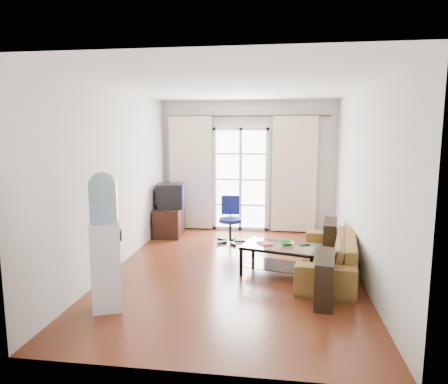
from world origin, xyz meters
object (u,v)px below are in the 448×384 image
at_px(coffee_table, 280,256).
at_px(task_chair, 230,229).
at_px(tv_stand, 169,222).
at_px(sofa, 328,255).
at_px(crt_tv, 169,196).
at_px(water_cooler, 105,239).

height_order(coffee_table, task_chair, task_chair).
xyz_separation_m(coffee_table, task_chair, (-0.93, 1.61, -0.02)).
bearing_deg(tv_stand, sofa, -35.87).
height_order(coffee_table, tv_stand, tv_stand).
distance_m(sofa, task_chair, 2.20).
height_order(tv_stand, task_chair, task_chair).
bearing_deg(crt_tv, coffee_table, -53.21).
xyz_separation_m(tv_stand, task_chair, (1.27, -0.34, -0.02)).
distance_m(crt_tv, task_chair, 1.44).
height_order(coffee_table, water_cooler, water_cooler).
bearing_deg(water_cooler, tv_stand, 70.35).
distance_m(tv_stand, water_cooler, 3.44).
xyz_separation_m(crt_tv, water_cooler, (0.19, -3.43, 0.05)).
relative_size(sofa, crt_tv, 3.37).
height_order(sofa, water_cooler, water_cooler).
bearing_deg(sofa, coffee_table, -71.15).
bearing_deg(sofa, water_cooler, -51.29).
xyz_separation_m(coffee_table, crt_tv, (-2.20, 2.00, 0.52)).
xyz_separation_m(coffee_table, water_cooler, (-2.01, -1.43, 0.57)).
relative_size(coffee_table, tv_stand, 1.57).
distance_m(task_chair, water_cooler, 3.28).
relative_size(crt_tv, water_cooler, 0.38).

